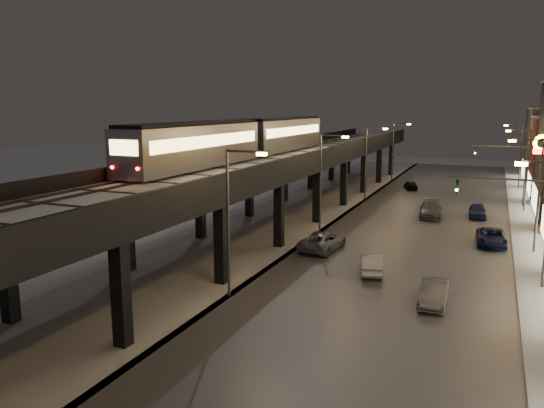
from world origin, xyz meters
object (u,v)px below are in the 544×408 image
(car_onc_white, at_px, (431,210))
(car_mid_silver, at_px, (323,241))
(car_far_white, at_px, (411,185))
(car_onc_silver, at_px, (434,294))
(car_onc_red, at_px, (478,211))
(car_onc_dark, at_px, (491,238))
(subway_train, at_px, (247,138))
(car_near_white, at_px, (371,265))

(car_onc_white, bearing_deg, car_mid_silver, -116.84)
(car_far_white, bearing_deg, car_mid_silver, 68.97)
(car_mid_silver, distance_m, car_onc_silver, 12.99)
(car_onc_red, bearing_deg, car_onc_dark, -86.18)
(car_far_white, xyz_separation_m, car_onc_red, (9.24, -16.67, 0.10))
(car_far_white, distance_m, car_onc_dark, 30.07)
(car_far_white, bearing_deg, car_onc_red, 100.90)
(car_onc_dark, bearing_deg, car_far_white, 106.88)
(subway_train, height_order, car_onc_white, subway_train)
(car_onc_silver, relative_size, car_onc_dark, 0.85)
(car_far_white, bearing_deg, car_near_white, 76.41)
(car_onc_white, relative_size, car_onc_red, 1.27)
(car_near_white, distance_m, car_mid_silver, 6.60)
(subway_train, bearing_deg, car_onc_white, 31.45)
(car_far_white, height_order, car_onc_dark, car_onc_dark)
(car_onc_dark, xyz_separation_m, car_onc_white, (-5.99, 9.90, 0.09))
(subway_train, height_order, car_onc_dark, subway_train)
(car_near_white, height_order, car_far_white, car_near_white)
(car_onc_white, bearing_deg, car_onc_dark, -64.49)
(car_near_white, bearing_deg, car_mid_silver, -56.45)
(car_near_white, xyz_separation_m, car_onc_silver, (4.64, -4.40, 0.03))
(car_near_white, relative_size, car_onc_white, 0.75)
(car_mid_silver, bearing_deg, car_onc_silver, 142.14)
(car_far_white, bearing_deg, subway_train, 49.42)
(car_near_white, height_order, car_onc_red, car_onc_red)
(car_far_white, xyz_separation_m, car_onc_white, (4.70, -18.21, 0.15))
(car_onc_white, bearing_deg, car_far_white, 98.81)
(car_mid_silver, relative_size, car_onc_red, 1.29)
(car_onc_red, bearing_deg, car_far_white, 115.64)
(car_near_white, xyz_separation_m, car_mid_silver, (-4.89, 4.43, 0.10))
(car_onc_dark, relative_size, car_onc_red, 1.17)
(car_mid_silver, bearing_deg, subway_train, -29.18)
(car_mid_silver, height_order, car_onc_silver, car_mid_silver)
(subway_train, height_order, car_near_white, subway_train)
(subway_train, bearing_deg, car_far_white, 67.53)
(car_onc_dark, bearing_deg, subway_train, 176.36)
(subway_train, xyz_separation_m, car_mid_silver, (9.89, -6.71, -7.65))
(car_near_white, xyz_separation_m, car_far_white, (-3.11, 39.35, -0.04))
(car_onc_dark, bearing_deg, car_onc_silver, -104.57)
(car_far_white, distance_m, car_onc_red, 19.06)
(car_mid_silver, relative_size, car_onc_silver, 1.29)
(car_far_white, height_order, car_onc_white, car_onc_white)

